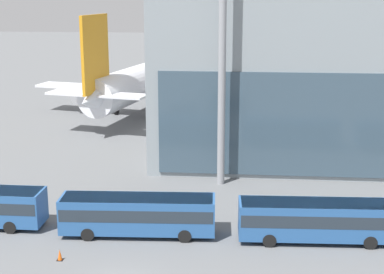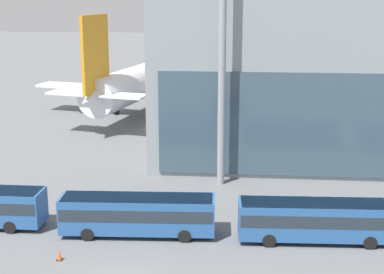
% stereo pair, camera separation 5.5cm
% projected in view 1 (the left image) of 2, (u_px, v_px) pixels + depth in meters
% --- Properties ---
extents(airliner_at_gate_far, '(31.63, 35.61, 15.26)m').
position_uv_depth(airliner_at_gate_far, '(138.00, 82.00, 86.62)').
color(airliner_at_gate_far, silver).
rests_on(airliner_at_gate_far, ground_plane).
extents(shuttle_bus_1, '(11.84, 3.27, 3.05)m').
position_uv_depth(shuttle_bus_1, '(138.00, 213.00, 44.61)').
color(shuttle_bus_1, '#285693').
rests_on(shuttle_bus_1, ground_plane).
extents(shuttle_bus_2, '(11.82, 3.17, 3.05)m').
position_uv_depth(shuttle_bus_2, '(318.00, 218.00, 43.52)').
color(shuttle_bus_2, '#285693').
rests_on(shuttle_bus_2, ground_plane).
extents(floodlight_mast, '(2.90, 2.90, 25.73)m').
position_uv_depth(floodlight_mast, '(223.00, 7.00, 52.83)').
color(floodlight_mast, gray).
rests_on(floodlight_mast, ground_plane).
extents(traffic_cone_0, '(0.44, 0.44, 0.79)m').
position_uv_depth(traffic_cone_0, '(60.00, 255.00, 40.77)').
color(traffic_cone_0, black).
rests_on(traffic_cone_0, ground_plane).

